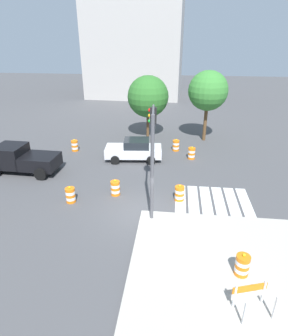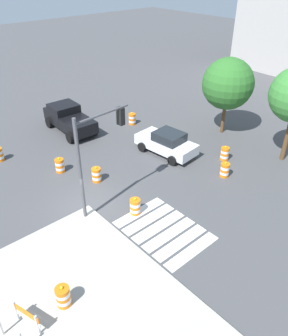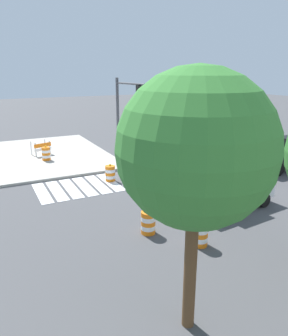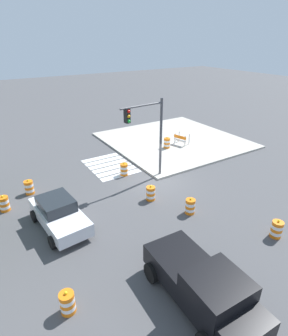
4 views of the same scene
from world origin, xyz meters
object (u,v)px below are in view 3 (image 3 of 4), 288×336
Objects in this scene: traffic_barrel_near_corner at (192,157)px; sports_car at (227,190)px; traffic_barrel_far_curb at (110,173)px; traffic_barrel_median_near at (200,234)px; traffic_barrel_lane_center at (216,144)px; traffic_barrel_median_far at (148,222)px; street_tree_streetside_near at (196,150)px; construction_barricade at (42,147)px; traffic_barrel_on_sidewalk at (46,154)px; traffic_light_pole at (127,109)px; traffic_barrel_crosswalk_end at (170,166)px.

sports_car is at bearing 67.59° from traffic_barrel_near_corner.
traffic_barrel_far_curb is (6.28, 0.91, 0.00)m from traffic_barrel_near_corner.
traffic_barrel_median_near is 1.00× the size of traffic_barrel_lane_center.
traffic_barrel_near_corner is at bearing -112.41° from sports_car.
traffic_barrel_lane_center is (-11.12, -9.69, 0.00)m from traffic_barrel_median_far.
street_tree_streetside_near reaches higher than traffic_barrel_median_near.
traffic_barrel_lane_center is 13.30m from construction_barricade.
traffic_barrel_far_curb is (0.32, -8.09, 0.00)m from traffic_barrel_median_near.
traffic_barrel_median_near is 5.62m from street_tree_streetside_near.
street_tree_streetside_near reaches higher than traffic_barrel_lane_center.
traffic_barrel_near_corner is at bearing -125.35° from street_tree_streetside_near.
sports_car is at bearing 117.54° from traffic_barrel_on_sidewalk.
traffic_barrel_median_near is at bearing -130.41° from street_tree_streetside_near.
sports_car reaches higher than construction_barricade.
street_tree_streetside_near is at bearing 54.65° from traffic_barrel_near_corner.
street_tree_streetside_near is at bearing 90.89° from traffic_barrel_on_sidewalk.
traffic_barrel_near_corner is 0.19× the size of traffic_light_pole.
traffic_barrel_median_near and traffic_barrel_lane_center have the same top height.
sports_car is 4.37× the size of traffic_barrel_median_far.
traffic_light_pole is (-2.46, -7.50, 3.46)m from traffic_barrel_median_far.
traffic_light_pole reaches higher than sports_car.
traffic_barrel_on_sidewalk is 1.59m from construction_barricade.
traffic_barrel_on_sidewalk is at bearing -10.96° from traffic_barrel_lane_center.
traffic_barrel_crosswalk_end is 1.00× the size of traffic_barrel_on_sidewalk.
traffic_barrel_lane_center is (-10.19, -3.25, 0.00)m from traffic_barrel_far_curb.
traffic_barrel_crosswalk_end is at bearing 24.92° from traffic_barrel_near_corner.
street_tree_streetside_near is at bearing 49.59° from traffic_barrel_median_near.
street_tree_streetside_near reaches higher than traffic_light_pole.
traffic_barrel_median_far is at bearing -52.86° from traffic_barrel_median_near.
sports_car is at bearing -137.36° from street_tree_streetside_near.
traffic_barrel_lane_center is at bearing -126.46° from sports_car.
traffic_barrel_far_curb is 0.72× the size of construction_barricade.
traffic_barrel_on_sidewalk is at bearing -28.68° from traffic_barrel_near_corner.
traffic_barrel_crosswalk_end and traffic_barrel_far_curb have the same top height.
traffic_barrel_median_near is 15.64m from construction_barricade.
traffic_barrel_lane_center is 0.72× the size of construction_barricade.
traffic_barrel_median_far is at bearing 52.47° from traffic_barrel_crosswalk_end.
construction_barricade is 8.07m from traffic_light_pole.
traffic_barrel_median_far is 6.51m from traffic_barrel_far_curb.
traffic_barrel_median_near and traffic_barrel_median_far have the same top height.
traffic_barrel_median_far is 8.62m from traffic_light_pole.
traffic_barrel_median_near is 1.00× the size of traffic_barrel_far_curb.
sports_car is 4.37× the size of traffic_barrel_near_corner.
construction_barricade reaches higher than traffic_barrel_near_corner.
street_tree_streetside_near is (12.41, 14.32, 4.02)m from traffic_barrel_lane_center.
construction_barricade is at bearing -71.23° from traffic_barrel_far_curb.
traffic_barrel_far_curb is (3.51, -5.79, -0.36)m from sports_car.
sports_car reaches higher than traffic_barrel_far_curb.
street_tree_streetside_near is at bearing 60.74° from traffic_barrel_crosswalk_end.
traffic_barrel_on_sidewalk is at bearing -49.14° from traffic_light_pole.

